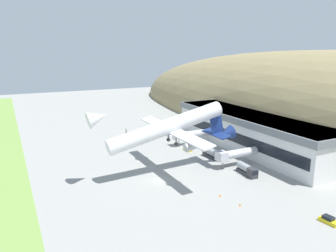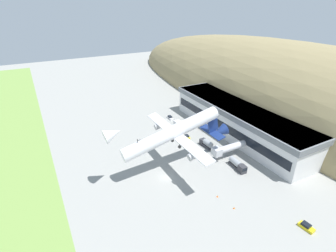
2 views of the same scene
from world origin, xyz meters
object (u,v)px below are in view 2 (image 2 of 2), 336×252
Objects in this scene: traffic_cone_0 at (217,196)px; fuel_truck at (237,165)px; jetway_0 at (188,122)px; jetway_1 at (228,148)px; service_car_0 at (186,137)px; cargo_airplane at (174,133)px; traffic_cone_1 at (234,208)px; box_truck at (206,143)px; service_car_3 at (306,227)px; terminal_building at (242,118)px; service_car_2 at (170,118)px.

fuel_truck is at bearing 119.31° from traffic_cone_0.
jetway_1 is (27.11, 0.39, -0.00)m from jetway_0.
fuel_truck is (27.76, 3.96, 0.88)m from service_car_0.
cargo_airplane is 80.34× the size of traffic_cone_1.
service_car_0 is 0.61× the size of box_truck.
box_truck is (-6.27, 18.71, -12.31)m from cargo_airplane.
jetway_0 is 1.05× the size of jetway_1.
traffic_cone_0 is at bearing -20.81° from jetway_0.
jetway_1 is 37.15m from service_car_3.
jetway_0 is 64.09m from service_car_3.
jetway_1 reaches higher than fuel_truck.
cargo_airplane is at bearing -120.33° from fuel_truck.
cargo_airplane reaches higher than service_car_3.
jetway_1 is at bearing 79.00° from cargo_airplane.
jetway_1 reaches higher than service_car_0.
terminal_building is at bearing 129.41° from traffic_cone_0.
service_car_2 is 0.58× the size of fuel_truck.
traffic_cone_0 is at bearing -169.18° from traffic_cone_1.
traffic_cone_1 is at bearing 11.12° from cargo_airplane.
cargo_airplane reaches higher than fuel_truck.
traffic_cone_0 is (57.52, -14.91, -0.31)m from service_car_2.
jetway_1 reaches higher than service_car_3.
cargo_airplane is 25.69m from fuel_truck.
service_car_0 reaches higher than traffic_cone_1.
terminal_building is 23.99m from jetway_0.
box_truck is (16.79, -1.67, -2.51)m from jetway_0.
box_truck reaches higher than traffic_cone_0.
terminal_building is at bearing 98.26° from box_truck.
fuel_truck is at bearing -44.43° from terminal_building.
jetway_0 reaches higher than service_car_0.
box_truck is (31.17, -0.19, 0.89)m from service_car_2.
service_car_2 is 7.99× the size of traffic_cone_1.
jetway_0 reaches higher than box_truck.
cargo_airplane is at bearing -101.00° from jetway_1.
traffic_cone_1 is at bearing 10.82° from traffic_cone_0.
fuel_truck is at bearing 175.24° from service_car_3.
terminal_building is 4.74× the size of jetway_0.
jetway_1 is 3.17× the size of service_car_2.
terminal_building is 1.57× the size of cargo_airplane.
terminal_building reaches higher than box_truck.
cargo_airplane is 5.81× the size of fuel_truck.
cargo_airplane is 26.12m from service_car_0.
terminal_building is 11.18× the size of box_truck.
fuel_truck reaches higher than service_car_0.
jetway_0 is 46.30m from traffic_cone_0.
service_car_0 is at bearing -36.10° from jetway_0.
fuel_truck is 20.69m from traffic_cone_1.
terminal_building is at bearing 135.57° from fuel_truck.
cargo_airplane is 30.02m from traffic_cone_1.
jetway_1 is 25.35× the size of traffic_cone_0.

